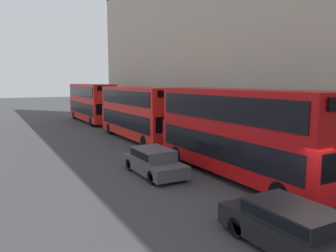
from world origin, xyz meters
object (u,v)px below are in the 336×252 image
object	(u,v)px
bus_second_in_queue	(138,111)
car_dark_sedan	(294,228)
car_hatchback	(154,161)
pedestrian	(301,162)
bus_third_in_queue	(91,101)
bus_leading	(238,129)

from	to	relation	value
bus_second_in_queue	car_dark_sedan	size ratio (longest dim) A/B	2.39
car_dark_sedan	car_hatchback	bearing A→B (deg)	90.00
car_dark_sedan	pedestrian	bearing A→B (deg)	37.74
bus_third_in_queue	pedestrian	size ratio (longest dim) A/B	6.00
car_hatchback	bus_leading	bearing A→B (deg)	-35.57
bus_third_in_queue	car_hatchback	bearing A→B (deg)	-98.29
pedestrian	bus_third_in_queue	bearing A→B (deg)	95.36
bus_second_in_queue	pedestrian	world-z (taller)	bus_second_in_queue
bus_third_in_queue	car_hatchback	xyz separation A→B (m)	(-3.40, -23.34, -1.73)
car_hatchback	bus_third_in_queue	bearing A→B (deg)	81.71
car_hatchback	pedestrian	xyz separation A→B (m)	(5.98, -4.14, 0.14)
bus_leading	bus_second_in_queue	bearing A→B (deg)	90.00
bus_leading	bus_second_in_queue	xyz separation A→B (m)	(-0.00, 12.22, -0.04)
bus_leading	car_dark_sedan	xyz separation A→B (m)	(-3.40, -6.34, -1.70)
bus_leading	pedestrian	distance (m)	3.46
car_dark_sedan	pedestrian	distance (m)	7.56
bus_leading	car_hatchback	size ratio (longest dim) A/B	2.58
pedestrian	bus_second_in_queue	bearing A→B (deg)	100.48
car_dark_sedan	car_hatchback	distance (m)	8.77
bus_third_in_queue	bus_second_in_queue	bearing A→B (deg)	-90.00
car_hatchback	pedestrian	world-z (taller)	pedestrian
bus_leading	car_hatchback	xyz separation A→B (m)	(-3.40, 2.43, -1.69)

